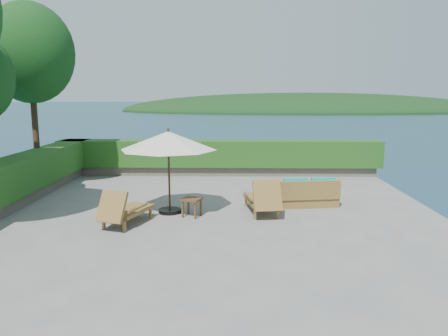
{
  "coord_description": "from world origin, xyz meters",
  "views": [
    {
      "loc": [
        0.55,
        -11.1,
        3.15
      ],
      "look_at": [
        0.3,
        0.8,
        1.1
      ],
      "focal_mm": 35.0,
      "sensor_mm": 36.0,
      "label": 1
    }
  ],
  "objects_px": {
    "lounge_left": "(124,210)",
    "side_table": "(192,202)",
    "lounge_right": "(263,198)",
    "wicker_loveseat": "(306,194)",
    "patio_umbrella": "(168,141)"
  },
  "relations": [
    {
      "from": "patio_umbrella",
      "to": "lounge_left",
      "type": "height_order",
      "value": "patio_umbrella"
    },
    {
      "from": "lounge_left",
      "to": "lounge_right",
      "type": "bearing_deg",
      "value": 36.38
    },
    {
      "from": "lounge_left",
      "to": "side_table",
      "type": "xyz_separation_m",
      "value": [
        1.55,
        0.79,
        0.01
      ]
    },
    {
      "from": "lounge_left",
      "to": "wicker_loveseat",
      "type": "xyz_separation_m",
      "value": [
        4.68,
        1.98,
        -0.06
      ]
    },
    {
      "from": "lounge_right",
      "to": "wicker_loveseat",
      "type": "relative_size",
      "value": 0.98
    },
    {
      "from": "lounge_right",
      "to": "wicker_loveseat",
      "type": "height_order",
      "value": "lounge_right"
    },
    {
      "from": "lounge_left",
      "to": "lounge_right",
      "type": "relative_size",
      "value": 0.96
    },
    {
      "from": "lounge_left",
      "to": "lounge_right",
      "type": "height_order",
      "value": "lounge_right"
    },
    {
      "from": "patio_umbrella",
      "to": "lounge_left",
      "type": "distance_m",
      "value": 2.11
    },
    {
      "from": "patio_umbrella",
      "to": "lounge_left",
      "type": "bearing_deg",
      "value": -129.15
    },
    {
      "from": "lounge_right",
      "to": "side_table",
      "type": "distance_m",
      "value": 1.86
    },
    {
      "from": "side_table",
      "to": "wicker_loveseat",
      "type": "relative_size",
      "value": 0.31
    },
    {
      "from": "lounge_left",
      "to": "patio_umbrella",
      "type": "bearing_deg",
      "value": 69.54
    },
    {
      "from": "side_table",
      "to": "wicker_loveseat",
      "type": "bearing_deg",
      "value": 20.79
    },
    {
      "from": "patio_umbrella",
      "to": "side_table",
      "type": "relative_size",
      "value": 4.54
    }
  ]
}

